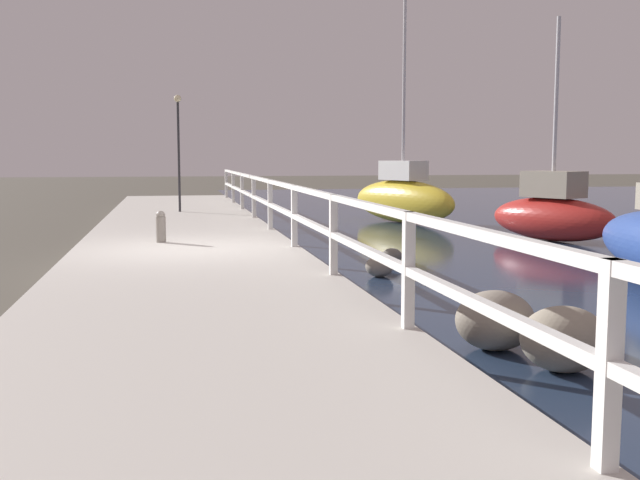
# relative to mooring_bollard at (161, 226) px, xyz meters

# --- Properties ---
(ground_plane) EXTENTS (120.00, 120.00, 0.00)m
(ground_plane) POSITION_rel_mooring_bollard_xyz_m (0.46, -1.12, -0.63)
(ground_plane) COLOR #4C473D
(dock_walkway) EXTENTS (3.94, 36.00, 0.33)m
(dock_walkway) POSITION_rel_mooring_bollard_xyz_m (0.46, -1.12, -0.46)
(dock_walkway) COLOR beige
(dock_walkway) RESTS_ON ground
(railing) EXTENTS (0.10, 32.50, 1.09)m
(railing) POSITION_rel_mooring_bollard_xyz_m (2.33, -1.12, 0.45)
(railing) COLOR white
(railing) RESTS_ON dock_walkway
(boulder_mid_strip) EXTENTS (0.79, 0.71, 0.59)m
(boulder_mid_strip) POSITION_rel_mooring_bollard_xyz_m (3.62, -8.15, -0.33)
(boulder_mid_strip) COLOR gray
(boulder_mid_strip) RESTS_ON ground
(boulder_water_edge) EXTENTS (0.46, 0.41, 0.34)m
(boulder_water_edge) POSITION_rel_mooring_bollard_xyz_m (3.45, -2.72, -0.46)
(boulder_water_edge) COLOR gray
(boulder_water_edge) RESTS_ON ground
(boulder_far_strip) EXTENTS (0.80, 0.72, 0.60)m
(boulder_far_strip) POSITION_rel_mooring_bollard_xyz_m (3.33, -7.32, -0.33)
(boulder_far_strip) COLOR gray
(boulder_far_strip) RESTS_ON ground
(boulder_upstream) EXTENTS (0.38, 0.34, 0.28)m
(boulder_upstream) POSITION_rel_mooring_bollard_xyz_m (4.07, -1.35, -0.49)
(boulder_upstream) COLOR #666056
(boulder_upstream) RESTS_ON ground
(mooring_bollard) EXTENTS (0.18, 0.18, 0.59)m
(mooring_bollard) POSITION_rel_mooring_bollard_xyz_m (0.00, 0.00, 0.00)
(mooring_bollard) COLOR gray
(mooring_bollard) RESTS_ON dock_walkway
(dock_lamp) EXTENTS (0.21, 0.21, 3.34)m
(dock_lamp) POSITION_rel_mooring_bollard_xyz_m (0.45, 7.82, 1.88)
(dock_lamp) COLOR #2D2D33
(dock_lamp) RESTS_ON dock_walkway
(sailboat_red) EXTENTS (2.37, 3.44, 5.00)m
(sailboat_red) POSITION_rel_mooring_bollard_xyz_m (8.71, 1.45, 0.00)
(sailboat_red) COLOR red
(sailboat_red) RESTS_ON water_surface
(sailboat_yellow) EXTENTS (2.47, 4.44, 6.53)m
(sailboat_yellow) POSITION_rel_mooring_bollard_xyz_m (6.80, 6.63, 0.10)
(sailboat_yellow) COLOR gold
(sailboat_yellow) RESTS_ON water_surface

